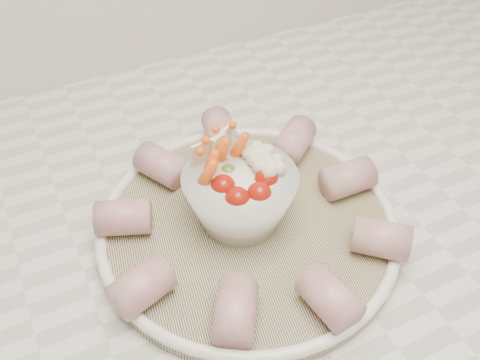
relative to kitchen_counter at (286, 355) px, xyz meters
name	(u,v)px	position (x,y,z in m)	size (l,w,h in m)	color
kitchen_counter	(286,355)	(0.00, 0.00, 0.00)	(2.04, 0.62, 0.92)	beige
serving_platter	(248,226)	(-0.11, -0.06, 0.47)	(0.36, 0.36, 0.02)	navy
veggie_bowl	(240,194)	(-0.12, -0.05, 0.51)	(0.12, 0.12, 0.09)	silver
cured_meat_rolls	(248,211)	(-0.11, -0.06, 0.49)	(0.30, 0.31, 0.04)	#A04954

